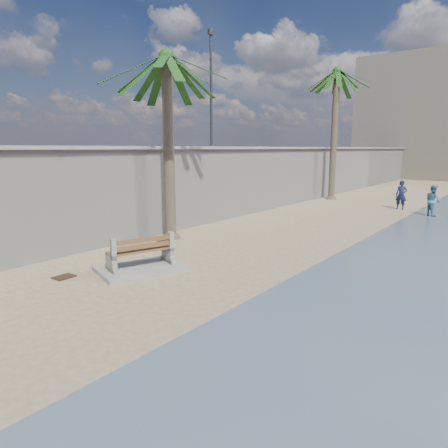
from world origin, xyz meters
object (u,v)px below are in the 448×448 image
Objects in this scene: palm_mid at (166,59)px; person_a at (401,193)px; palm_back at (337,74)px; person_b at (433,199)px; bench_far at (141,256)px.

person_a is at bearing 68.96° from palm_mid.
palm_back is 4.87× the size of person_a.
person_a is at bearing 8.34° from person_b.
palm_mid is at bearing -115.19° from person_a.
person_a is 2.35m from person_b.
palm_back reaches higher than person_a.
person_b is (4.76, 15.84, 0.46)m from bench_far.
palm_back is 9.28m from person_a.
palm_mid reaches higher than bench_far.
person_a is (5.14, -2.09, -7.44)m from palm_back.
bench_far is 21.01m from palm_back.
bench_far is 16.55m from person_b.
palm_back is (0.09, 15.70, 1.66)m from palm_mid.
palm_back is at bearing 96.76° from bench_far.
person_a is (5.24, 13.61, -5.78)m from palm_mid.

